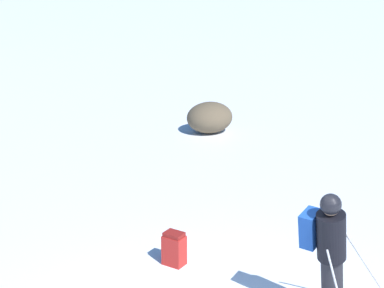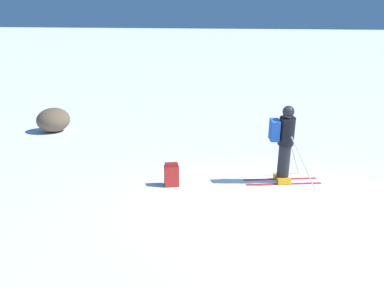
{
  "view_description": "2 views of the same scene",
  "coord_description": "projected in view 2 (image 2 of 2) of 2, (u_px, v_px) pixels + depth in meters",
  "views": [
    {
      "loc": [
        -3.72,
        -5.06,
        4.42
      ],
      "look_at": [
        1.19,
        3.16,
        1.41
      ],
      "focal_mm": 60.0,
      "sensor_mm": 36.0,
      "label": 1
    },
    {
      "loc": [
        -9.85,
        -1.6,
        3.5
      ],
      "look_at": [
        0.46,
        1.78,
        0.91
      ],
      "focal_mm": 50.0,
      "sensor_mm": 36.0,
      "label": 2
    }
  ],
  "objects": [
    {
      "name": "ground_plane",
      "position": [
        271.0,
        201.0,
        10.4
      ],
      "size": [
        300.0,
        300.0,
        0.0
      ],
      "primitive_type": "plane",
      "color": "white"
    },
    {
      "name": "spare_backpack",
      "position": [
        172.0,
        175.0,
        11.28
      ],
      "size": [
        0.33,
        0.37,
        0.5
      ],
      "rotation": [
        0.0,
        0.0,
        2.03
      ],
      "color": "#AD231E",
      "rests_on": "ground"
    },
    {
      "name": "skier",
      "position": [
        284.0,
        141.0,
        11.23
      ],
      "size": [
        1.33,
        1.67,
        1.75
      ],
      "rotation": [
        0.0,
        0.0,
        0.4
      ],
      "color": "red",
      "rests_on": "ground"
    },
    {
      "name": "exposed_boulder_0",
      "position": [
        53.0,
        120.0,
        16.61
      ],
      "size": [
        1.15,
        0.98,
        0.75
      ],
      "primitive_type": "ellipsoid",
      "color": "brown",
      "rests_on": "ground"
    }
  ]
}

